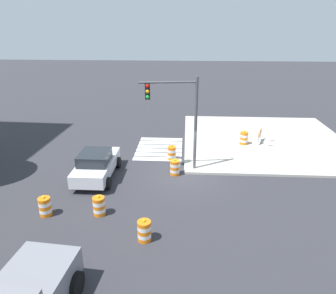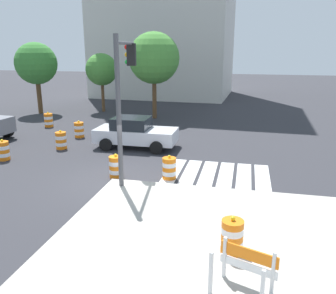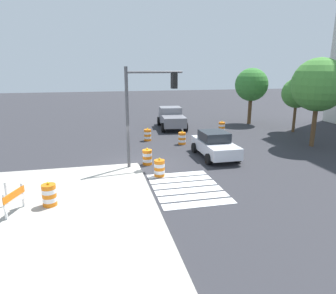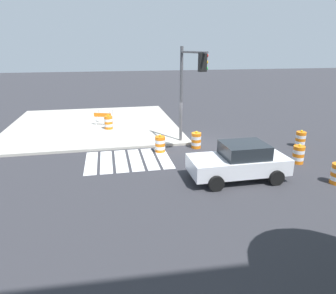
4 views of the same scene
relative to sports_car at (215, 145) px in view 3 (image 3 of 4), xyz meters
The scene contains 16 objects.
ground_plane 5.14m from the sports_car, 82.56° to the right, with size 120.00×120.00×0.00m, color #2D2D33.
crosswalk_stripes 5.73m from the sports_car, 34.76° to the right, with size 4.35×3.20×0.02m.
sports_car is the anchor object (origin of this frame).
pickup_truck 10.31m from the sports_car, behind, with size 5.30×2.71×1.92m.
traffic_barrel_near_corner 4.54m from the sports_car, 82.25° to the right, with size 0.56×0.56×1.02m.
traffic_barrel_crosswalk_end 4.18m from the sports_car, 161.05° to the left, with size 0.56×0.56×1.02m.
traffic_barrel_median_near 8.07m from the sports_car, 154.08° to the left, with size 0.56×0.56×1.02m.
traffic_barrel_median_far 5.05m from the sports_car, 56.28° to the right, with size 0.56×0.56×1.02m.
traffic_barrel_far_curb 6.49m from the sports_car, 147.65° to the right, with size 0.56×0.56×1.02m.
traffic_barrel_lane_center 3.92m from the sports_car, 163.20° to the right, with size 0.56×0.56×1.02m.
traffic_barrel_on_sidewalk 10.82m from the sports_car, 59.16° to the right, with size 0.56×0.56×1.02m.
construction_barricade 12.15m from the sports_car, 61.01° to the right, with size 1.43×1.16×1.00m.
traffic_light_pole 5.58m from the sports_car, 76.36° to the right, with size 0.74×3.27×5.50m.
street_tree_streetside_near 8.83m from the sports_car, 97.36° to the left, with size 3.73×3.73×6.30m.
street_tree_streetside_mid 13.63m from the sports_car, 143.18° to the left, with size 3.26×3.26×5.59m.
street_tree_streetside_far 11.81m from the sports_car, 121.10° to the left, with size 2.59×2.59×4.74m.
Camera 3 is at (17.10, -2.16, 5.57)m, focal length 32.62 mm.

